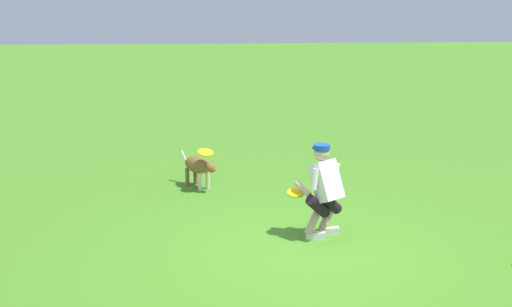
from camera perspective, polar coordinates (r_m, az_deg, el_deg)
name	(u,v)px	position (r m, az deg, el deg)	size (l,w,h in m)	color
ground_plane	(305,252)	(8.64, 4.29, -8.49)	(60.00, 60.00, 0.00)	#498925
person	(324,188)	(8.91, 5.93, -3.02)	(0.71, 0.56, 1.29)	silver
dog	(199,167)	(11.12, -4.98, -1.14)	(0.66, 0.85, 0.56)	brown
frisbee_flying	(205,152)	(10.81, -4.41, 0.09)	(0.26, 0.26, 0.02)	yellow
frisbee_held	(296,193)	(8.98, 3.45, -3.42)	(0.23, 0.23, 0.02)	yellow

